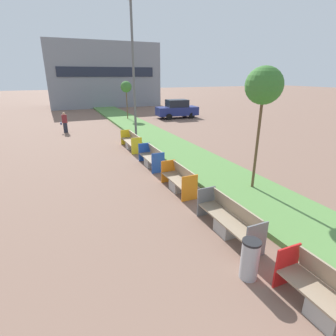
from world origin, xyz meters
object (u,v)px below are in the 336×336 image
(bench_red_frame, at_px, (331,305))
(sapling_tree_near, at_px, (264,87))
(bench_orange_frame, at_px, (179,181))
(bench_blue_frame, at_px, (152,159))
(pedestrian_walking, at_px, (65,122))
(parked_car_distant, at_px, (177,109))
(litter_bin, at_px, (250,259))
(street_lamp_post, at_px, (133,69))
(bench_yellow_frame, at_px, (132,143))
(sapling_tree_far, at_px, (126,87))
(bench_grey_frame, at_px, (229,221))

(bench_red_frame, xyz_separation_m, sapling_tree_near, (2.56, 5.07, 3.49))
(bench_red_frame, bearing_deg, bench_orange_frame, 90.01)
(bench_red_frame, bearing_deg, sapling_tree_near, 63.23)
(bench_orange_frame, bearing_deg, bench_blue_frame, 89.99)
(pedestrian_walking, distance_m, parked_car_distant, 11.47)
(bench_orange_frame, height_order, litter_bin, bench_orange_frame)
(street_lamp_post, bearing_deg, litter_bin, -95.62)
(bench_yellow_frame, xyz_separation_m, parked_car_distant, (7.66, 9.81, 0.54))
(bench_red_frame, relative_size, sapling_tree_far, 0.55)
(street_lamp_post, xyz_separation_m, sapling_tree_near, (1.95, -8.81, -0.69))
(bench_red_frame, distance_m, bench_blue_frame, 9.33)
(bench_grey_frame, xyz_separation_m, litter_bin, (-0.61, -1.61, 0.10))
(bench_red_frame, relative_size, bench_orange_frame, 1.05)
(litter_bin, xyz_separation_m, pedestrian_walking, (-2.77, 18.09, 0.32))
(street_lamp_post, relative_size, pedestrian_walking, 5.31)
(bench_grey_frame, relative_size, sapling_tree_far, 0.63)
(sapling_tree_far, xyz_separation_m, pedestrian_walking, (-5.94, -3.63, -2.34))
(street_lamp_post, relative_size, parked_car_distant, 1.92)
(bench_red_frame, bearing_deg, bench_grey_frame, 89.93)
(bench_red_frame, height_order, street_lamp_post, street_lamp_post)
(bench_red_frame, xyz_separation_m, parked_car_distant, (7.66, 22.67, 0.55))
(bench_red_frame, height_order, bench_yellow_frame, same)
(bench_grey_frame, xyz_separation_m, parked_car_distant, (7.66, 19.60, 0.54))
(bench_yellow_frame, height_order, litter_bin, bench_yellow_frame)
(pedestrian_walking, relative_size, parked_car_distant, 0.36)
(sapling_tree_near, bearing_deg, pedestrian_walking, 112.31)
(bench_red_frame, height_order, bench_blue_frame, same)
(bench_blue_frame, bearing_deg, pedestrian_walking, 108.30)
(bench_red_frame, xyz_separation_m, pedestrian_walking, (-3.38, 19.54, 0.42))
(pedestrian_walking, bearing_deg, bench_grey_frame, -78.40)
(bench_red_frame, height_order, parked_car_distant, parked_car_distant)
(parked_car_distant, bearing_deg, sapling_tree_near, -101.01)
(litter_bin, relative_size, sapling_tree_near, 0.21)
(bench_orange_frame, relative_size, sapling_tree_near, 0.43)
(bench_red_frame, relative_size, street_lamp_post, 0.24)
(bench_yellow_frame, distance_m, litter_bin, 11.42)
(pedestrian_walking, bearing_deg, sapling_tree_near, -67.69)
(bench_orange_frame, height_order, street_lamp_post, street_lamp_post)
(bench_red_frame, height_order, sapling_tree_far, sapling_tree_far)
(bench_yellow_frame, relative_size, parked_car_distant, 0.56)
(bench_orange_frame, xyz_separation_m, litter_bin, (-0.61, -4.80, 0.11))
(pedestrian_walking, height_order, parked_car_distant, parked_car_distant)
(bench_red_frame, distance_m, street_lamp_post, 14.51)
(bench_yellow_frame, xyz_separation_m, litter_bin, (-0.62, -11.40, 0.09))
(bench_grey_frame, height_order, sapling_tree_far, sapling_tree_far)
(bench_blue_frame, height_order, street_lamp_post, street_lamp_post)
(bench_blue_frame, xyz_separation_m, street_lamp_post, (0.61, 4.56, 4.18))
(bench_grey_frame, height_order, pedestrian_walking, pedestrian_walking)
(litter_bin, distance_m, parked_car_distant, 22.77)
(bench_orange_frame, xyz_separation_m, parked_car_distant, (7.66, 16.41, 0.55))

